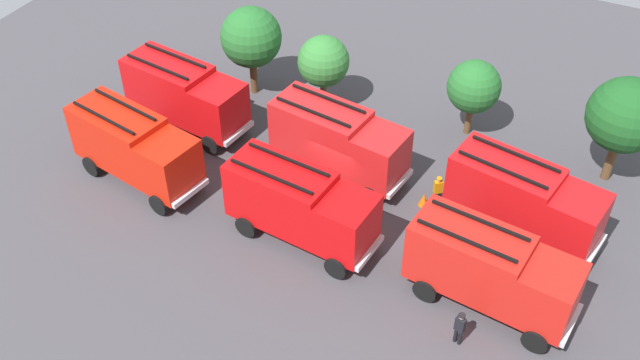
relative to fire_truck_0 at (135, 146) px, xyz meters
name	(u,v)px	position (x,y,z in m)	size (l,w,h in m)	color
ground_plane	(320,201)	(9.02, 2.53, -2.15)	(55.71, 55.71, 0.00)	#423F44
fire_truck_0	(135,146)	(0.00, 0.00, 0.00)	(7.52, 3.77, 3.88)	red
fire_truck_1	(300,204)	(9.32, -0.11, 0.00)	(7.40, 3.31, 3.88)	red
fire_truck_2	(491,269)	(18.21, -0.11, 0.00)	(7.43, 3.40, 3.88)	red
fire_truck_3	(185,93)	(-0.38, 4.95, 0.00)	(7.46, 3.51, 3.88)	red
fire_truck_4	(338,139)	(8.83, 4.97, 0.00)	(7.46, 3.51, 3.88)	red
fire_truck_5	(524,198)	(18.33, 4.74, 0.00)	(7.52, 3.77, 3.88)	red
firefighter_0	(169,67)	(-3.90, 8.20, -1.20)	(0.47, 0.33, 1.71)	black
firefighter_1	(438,190)	(14.26, 4.92, -1.22)	(0.48, 0.45, 1.68)	black
firefighter_2	(460,327)	(17.83, -2.63, -1.16)	(0.47, 0.33, 1.76)	black
tree_0	(251,38)	(1.25, 9.49, 1.49)	(3.49, 3.49, 5.42)	brown
tree_1	(323,62)	(5.60, 9.90, 0.88)	(2.91, 2.91, 4.51)	brown
tree_2	(474,87)	(13.83, 11.22, 0.85)	(2.88, 2.88, 4.46)	brown
tree_3	(625,116)	(21.41, 10.67, 1.77)	(3.76, 3.76, 5.83)	brown
traffic_cone_1	(424,199)	(13.72, 4.55, -1.80)	(0.50, 0.50, 0.71)	#F2600C
traffic_cone_2	(550,283)	(20.55, 1.92, -1.80)	(0.49, 0.49, 0.70)	#F2600C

